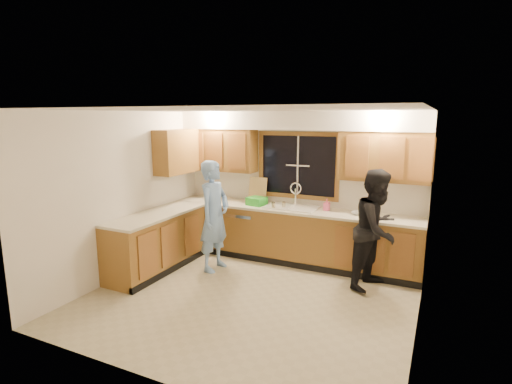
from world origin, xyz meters
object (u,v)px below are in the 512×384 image
dishwasher (246,231)px  woman (377,229)px  knife_block (210,192)px  sink (291,211)px  soap_bottle (327,205)px  man (214,216)px  dish_crate (257,201)px  bowl (359,213)px  stove (133,252)px

dishwasher → woman: 2.40m
knife_block → sink: bearing=-48.4°
woman → soap_bottle: woman is taller
man → dish_crate: man is taller
dishwasher → woman: woman is taller
woman → dishwasher: bearing=97.7°
soap_bottle → bowl: 0.54m
dish_crate → bowl: 1.73m
woman → soap_bottle: bearing=76.8°
dishwasher → dish_crate: (0.23, -0.03, 0.58)m
dishwasher → stove: (-0.95, -1.81, 0.04)m
dishwasher → bowl: bowl is taller
sink → dishwasher: 0.96m
dishwasher → stove: size_ratio=0.91×
sink → man: size_ratio=0.49×
woman → bowl: bearing=55.1°
bowl → dish_crate: bearing=-178.4°
dishwasher → soap_bottle: bearing=3.6°
dish_crate → bowl: dish_crate is taller
knife_block → soap_bottle: knife_block is taller
woman → dish_crate: size_ratio=5.95×
man → woman: bearing=-78.2°
dishwasher → man: 0.98m
sink → man: 1.30m
dishwasher → soap_bottle: (1.43, 0.09, 0.61)m
dish_crate → soap_bottle: bearing=5.6°
stove → man: man is taller
soap_bottle → sink: bearing=-172.7°
stove → woman: 3.55m
woman → bowl: 0.61m
bowl → knife_block: bearing=176.7°
soap_bottle → woman: bearing=-32.3°
sink → soap_bottle: (0.58, 0.07, 0.15)m
dishwasher → man: bearing=-97.9°
stove → man: bearing=49.0°
man → knife_block: bearing=37.3°
man → soap_bottle: 1.82m
dishwasher → knife_block: bearing=167.9°
knife_block → soap_bottle: bearing=-45.1°
sink → soap_bottle: size_ratio=4.53×
stove → woman: bearing=22.3°
dish_crate → dishwasher: bearing=172.8°
sink → dish_crate: sink is taller
sink → dishwasher: (-0.85, -0.01, -0.45)m
sink → bowl: (1.11, 0.00, 0.08)m
knife_block → woman: bearing=-54.5°
dishwasher → woman: size_ratio=0.48×
stove → man: (0.83, 0.95, 0.43)m
knife_block → man: bearing=-98.3°
dish_crate → soap_bottle: size_ratio=1.51×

